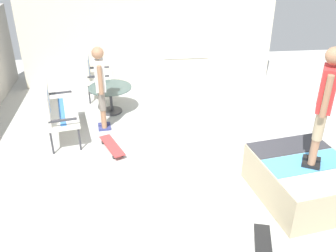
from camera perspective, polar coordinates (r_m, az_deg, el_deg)
ground_plane at (r=6.26m, az=3.98°, el=-6.60°), size 12.00×12.00×0.10m
house_facade at (r=9.13m, az=-2.91°, el=13.99°), size 0.23×6.00×2.50m
skate_ramp at (r=5.78m, az=20.28°, el=-7.68°), size 1.72×2.22×0.61m
patio_bench at (r=7.07m, az=-16.96°, el=2.73°), size 1.33×0.78×1.02m
patio_chair_near_house at (r=8.56m, az=-11.35°, el=7.95°), size 0.64×0.58×1.02m
patio_table at (r=7.91m, az=-8.79°, el=4.81°), size 0.90×0.90×0.57m
person_watching at (r=7.07m, az=-10.33°, el=6.48°), size 0.48×0.27×1.63m
person_skater at (r=5.14m, az=22.91°, el=3.64°), size 0.43×0.34×1.67m
skateboard_by_bench at (r=6.68m, az=-8.58°, el=-3.03°), size 0.82×0.49×0.10m
skateboard_spare at (r=4.89m, az=14.44°, el=-17.69°), size 0.82×0.40×0.10m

